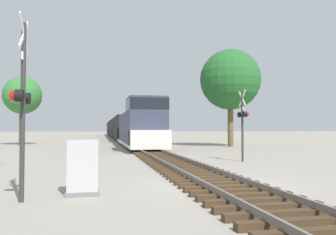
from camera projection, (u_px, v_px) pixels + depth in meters
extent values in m
plane|color=gray|center=(216.00, 186.00, 10.41)|extent=(400.00, 400.00, 0.00)
cube|color=#42301E|center=(323.00, 233.00, 5.43)|extent=(2.60, 0.22, 0.16)
cube|color=#42301E|center=(302.00, 223.00, 6.02)|extent=(2.60, 0.22, 0.16)
cube|color=#42301E|center=(284.00, 214.00, 6.60)|extent=(2.60, 0.22, 0.16)
cube|color=#42301E|center=(269.00, 207.00, 7.19)|extent=(2.60, 0.22, 0.16)
cube|color=#42301E|center=(256.00, 201.00, 7.78)|extent=(2.60, 0.22, 0.16)
cube|color=#42301E|center=(245.00, 196.00, 8.36)|extent=(2.60, 0.22, 0.16)
cube|color=#42301E|center=(235.00, 192.00, 8.95)|extent=(2.60, 0.22, 0.16)
cube|color=#42301E|center=(227.00, 188.00, 9.54)|extent=(2.60, 0.22, 0.16)
cube|color=#42301E|center=(220.00, 185.00, 10.12)|extent=(2.60, 0.22, 0.16)
cube|color=#42301E|center=(213.00, 182.00, 10.71)|extent=(2.60, 0.22, 0.16)
cube|color=#42301E|center=(207.00, 179.00, 11.30)|extent=(2.60, 0.22, 0.16)
cube|color=#42301E|center=(202.00, 176.00, 11.88)|extent=(2.60, 0.22, 0.16)
cube|color=#42301E|center=(197.00, 174.00, 12.47)|extent=(2.60, 0.22, 0.16)
cube|color=#42301E|center=(193.00, 172.00, 13.06)|extent=(2.60, 0.22, 0.16)
cube|color=#42301E|center=(189.00, 170.00, 13.65)|extent=(2.60, 0.22, 0.16)
cube|color=#42301E|center=(185.00, 168.00, 14.23)|extent=(2.60, 0.22, 0.16)
cube|color=#42301E|center=(182.00, 167.00, 14.82)|extent=(2.60, 0.22, 0.16)
cube|color=#42301E|center=(178.00, 165.00, 15.41)|extent=(2.60, 0.22, 0.16)
cube|color=#42301E|center=(176.00, 164.00, 15.99)|extent=(2.60, 0.22, 0.16)
cube|color=#42301E|center=(173.00, 163.00, 16.58)|extent=(2.60, 0.22, 0.16)
cube|color=#42301E|center=(170.00, 162.00, 17.17)|extent=(2.60, 0.22, 0.16)
cube|color=#42301E|center=(168.00, 161.00, 17.75)|extent=(2.60, 0.22, 0.16)
cube|color=#42301E|center=(166.00, 160.00, 18.34)|extent=(2.60, 0.22, 0.16)
cube|color=#42301E|center=(164.00, 159.00, 18.93)|extent=(2.60, 0.22, 0.16)
cube|color=#42301E|center=(162.00, 158.00, 19.51)|extent=(2.60, 0.22, 0.16)
cube|color=#42301E|center=(160.00, 157.00, 20.10)|extent=(2.60, 0.22, 0.16)
cube|color=#42301E|center=(158.00, 156.00, 20.69)|extent=(2.60, 0.22, 0.16)
cube|color=#42301E|center=(157.00, 155.00, 21.27)|extent=(2.60, 0.22, 0.16)
cube|color=#42301E|center=(155.00, 155.00, 21.86)|extent=(2.60, 0.22, 0.16)
cube|color=#42301E|center=(154.00, 154.00, 22.45)|extent=(2.60, 0.22, 0.16)
cube|color=#42301E|center=(152.00, 153.00, 23.04)|extent=(2.60, 0.22, 0.16)
cube|color=#42301E|center=(151.00, 153.00, 23.62)|extent=(2.60, 0.22, 0.16)
cube|color=#42301E|center=(150.00, 152.00, 24.21)|extent=(2.60, 0.22, 0.16)
cube|color=#42301E|center=(149.00, 152.00, 24.80)|extent=(2.60, 0.22, 0.16)
cube|color=#42301E|center=(147.00, 151.00, 25.38)|extent=(2.60, 0.22, 0.16)
cube|color=#42301E|center=(146.00, 150.00, 25.97)|extent=(2.60, 0.22, 0.16)
cube|color=#42301E|center=(145.00, 150.00, 26.56)|extent=(2.60, 0.22, 0.16)
cube|color=#42301E|center=(144.00, 150.00, 27.14)|extent=(2.60, 0.22, 0.16)
cube|color=#42301E|center=(143.00, 149.00, 27.73)|extent=(2.60, 0.22, 0.16)
cube|color=#42301E|center=(142.00, 149.00, 28.32)|extent=(2.60, 0.22, 0.16)
cube|color=#42301E|center=(142.00, 148.00, 28.90)|extent=(2.60, 0.22, 0.16)
cube|color=#42301E|center=(141.00, 148.00, 29.49)|extent=(2.60, 0.22, 0.16)
cube|color=slate|center=(195.00, 179.00, 10.28)|extent=(0.07, 160.00, 0.15)
cube|color=slate|center=(237.00, 177.00, 10.57)|extent=(0.07, 160.00, 0.15)
cube|color=#33384C|center=(135.00, 128.00, 34.79)|extent=(2.52, 12.49, 3.11)
cube|color=#33384C|center=(146.00, 123.00, 26.25)|extent=(2.96, 3.93, 3.99)
cube|color=black|center=(146.00, 105.00, 26.30)|extent=(2.99, 3.97, 0.88)
cube|color=white|center=(150.00, 139.00, 24.29)|extent=(2.96, 1.78, 1.40)
cube|color=white|center=(137.00, 143.00, 32.12)|extent=(3.02, 17.49, 0.24)
cube|color=black|center=(145.00, 145.00, 26.45)|extent=(1.58, 2.20, 1.00)
cube|color=black|center=(132.00, 140.00, 37.80)|extent=(1.58, 2.20, 1.00)
cube|color=black|center=(124.00, 128.00, 49.21)|extent=(2.82, 14.34, 3.35)
cube|color=black|center=(127.00, 139.00, 44.60)|extent=(1.58, 2.20, 0.90)
cube|color=black|center=(122.00, 137.00, 53.72)|extent=(1.58, 2.20, 0.90)
cube|color=black|center=(118.00, 128.00, 64.53)|extent=(2.82, 14.34, 3.35)
cube|color=black|center=(120.00, 136.00, 59.92)|extent=(1.58, 2.20, 0.90)
cube|color=black|center=(117.00, 135.00, 69.04)|extent=(1.58, 2.20, 0.90)
cube|color=black|center=(115.00, 128.00, 79.85)|extent=(2.82, 14.34, 3.35)
cube|color=black|center=(116.00, 135.00, 75.24)|extent=(1.58, 2.20, 0.90)
cube|color=black|center=(114.00, 134.00, 84.36)|extent=(1.58, 2.20, 0.90)
cube|color=black|center=(112.00, 128.00, 95.17)|extent=(2.82, 14.34, 3.35)
cube|color=black|center=(113.00, 134.00, 90.56)|extent=(1.58, 2.20, 0.90)
cube|color=black|center=(112.00, 133.00, 99.68)|extent=(1.58, 2.20, 0.90)
cylinder|color=#333333|center=(23.00, 112.00, 8.13)|extent=(0.12, 0.12, 4.47)
cube|color=white|center=(24.00, 35.00, 8.20)|extent=(0.05, 0.93, 0.93)
cube|color=white|center=(24.00, 35.00, 8.20)|extent=(0.05, 0.93, 0.93)
cube|color=black|center=(23.00, 97.00, 8.15)|extent=(0.07, 0.86, 0.06)
cylinder|color=black|center=(26.00, 98.00, 8.49)|extent=(0.18, 0.30, 0.30)
sphere|color=red|center=(22.00, 98.00, 8.47)|extent=(0.26, 0.26, 0.26)
cylinder|color=black|center=(19.00, 96.00, 7.80)|extent=(0.18, 0.30, 0.30)
sphere|color=red|center=(15.00, 96.00, 7.78)|extent=(0.26, 0.26, 0.26)
cube|color=white|center=(24.00, 56.00, 8.18)|extent=(0.04, 0.32, 0.20)
cylinder|color=#333333|center=(242.00, 127.00, 18.10)|extent=(0.12, 0.12, 3.78)
cube|color=white|center=(242.00, 99.00, 18.16)|extent=(0.05, 0.93, 0.93)
cube|color=white|center=(242.00, 99.00, 18.16)|extent=(0.05, 0.93, 0.93)
cube|color=black|center=(242.00, 114.00, 18.13)|extent=(0.08, 0.86, 0.06)
cylinder|color=black|center=(245.00, 114.00, 17.78)|extent=(0.19, 0.30, 0.30)
sphere|color=red|center=(247.00, 114.00, 17.80)|extent=(0.26, 0.26, 0.26)
cylinder|color=black|center=(240.00, 115.00, 18.47)|extent=(0.19, 0.30, 0.30)
sphere|color=red|center=(241.00, 115.00, 18.49)|extent=(0.26, 0.26, 0.26)
cube|color=white|center=(242.00, 109.00, 18.14)|extent=(0.04, 0.32, 0.20)
cube|color=slate|center=(83.00, 193.00, 8.91)|extent=(0.90, 0.57, 0.12)
cube|color=#BCBCBF|center=(83.00, 165.00, 8.94)|extent=(0.82, 0.52, 1.38)
cylinder|color=brown|center=(230.00, 122.00, 33.24)|extent=(0.57, 0.57, 4.98)
sphere|color=#236028|center=(230.00, 80.00, 33.38)|extent=(6.16, 6.16, 6.16)
cylinder|color=brown|center=(22.00, 126.00, 36.09)|extent=(0.60, 0.60, 4.27)
sphere|color=#337533|center=(23.00, 95.00, 36.20)|extent=(4.13, 4.13, 4.13)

